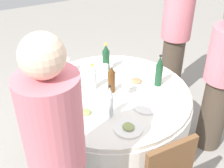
# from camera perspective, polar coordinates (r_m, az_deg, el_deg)

# --- Properties ---
(ground_plane) EXTENTS (10.00, 10.00, 0.00)m
(ground_plane) POSITION_cam_1_polar(r_m,az_deg,el_deg) (3.09, 0.00, -12.92)
(ground_plane) COLOR gray
(dining_table) EXTENTS (1.44, 1.44, 0.74)m
(dining_table) POSITION_cam_1_polar(r_m,az_deg,el_deg) (2.69, 0.00, -4.14)
(dining_table) COLOR white
(dining_table) RESTS_ON ground_plane
(bottle_clear_far) EXTENTS (0.06, 0.06, 0.29)m
(bottle_clear_far) POSITION_cam_1_polar(r_m,az_deg,el_deg) (2.26, -0.46, -3.56)
(bottle_clear_far) COLOR silver
(bottle_clear_far) RESTS_ON dining_table
(bottle_dark_green_right) EXTENTS (0.07, 0.07, 0.31)m
(bottle_dark_green_right) POSITION_cam_1_polar(r_m,az_deg,el_deg) (2.66, 9.24, 2.44)
(bottle_dark_green_right) COLOR #194728
(bottle_dark_green_right) RESTS_ON dining_table
(bottle_dark_green_west) EXTENTS (0.07, 0.07, 0.28)m
(bottle_dark_green_west) POSITION_cam_1_polar(r_m,az_deg,el_deg) (2.31, -10.90, -3.41)
(bottle_dark_green_west) COLOR #194728
(bottle_dark_green_west) RESTS_ON dining_table
(bottle_brown_left) EXTENTS (0.06, 0.06, 0.27)m
(bottle_brown_left) POSITION_cam_1_polar(r_m,az_deg,el_deg) (2.54, -0.17, 0.84)
(bottle_brown_left) COLOR #593314
(bottle_brown_left) RESTS_ON dining_table
(bottle_clear_inner) EXTENTS (0.07, 0.07, 0.29)m
(bottle_clear_inner) POSITION_cam_1_polar(r_m,az_deg,el_deg) (2.48, -10.07, -0.32)
(bottle_clear_inner) COLOR silver
(bottle_clear_inner) RESTS_ON dining_table
(bottle_dark_green_front) EXTENTS (0.07, 0.07, 0.29)m
(bottle_dark_green_front) POSITION_cam_1_polar(r_m,az_deg,el_deg) (2.86, -1.19, 5.10)
(bottle_dark_green_front) COLOR #194728
(bottle_dark_green_front) RESTS_ON dining_table
(bottle_clear_east) EXTENTS (0.07, 0.07, 0.25)m
(bottle_clear_east) POSITION_cam_1_polar(r_m,az_deg,el_deg) (2.60, -3.78, 1.32)
(bottle_clear_east) COLOR silver
(bottle_clear_east) RESTS_ON dining_table
(wine_glass_left) EXTENTS (0.07, 0.07, 0.15)m
(wine_glass_left) POSITION_cam_1_polar(r_m,az_deg,el_deg) (2.25, -11.74, -5.57)
(wine_glass_left) COLOR white
(wine_glass_left) RESTS_ON dining_table
(wine_glass_inner) EXTENTS (0.06, 0.06, 0.14)m
(wine_glass_inner) POSITION_cam_1_polar(r_m,az_deg,el_deg) (2.75, -1.34, 2.99)
(wine_glass_inner) COLOR white
(wine_glass_inner) RESTS_ON dining_table
(wine_glass_front) EXTENTS (0.06, 0.06, 0.15)m
(wine_glass_front) POSITION_cam_1_polar(r_m,az_deg,el_deg) (2.51, 2.79, -0.21)
(wine_glass_front) COLOR white
(wine_glass_front) RESTS_ON dining_table
(wine_glass_east) EXTENTS (0.07, 0.07, 0.16)m
(wine_glass_east) POSITION_cam_1_polar(r_m,az_deg,el_deg) (2.86, -8.99, 4.18)
(wine_glass_east) COLOR white
(wine_glass_east) RESTS_ON dining_table
(plate_rear) EXTENTS (0.23, 0.23, 0.02)m
(plate_rear) POSITION_cam_1_polar(r_m,az_deg,el_deg) (2.44, 6.76, -4.28)
(plate_rear) COLOR white
(plate_rear) RESTS_ON dining_table
(plate_south) EXTENTS (0.21, 0.21, 0.04)m
(plate_south) POSITION_cam_1_polar(r_m,az_deg,el_deg) (2.35, -5.13, -5.76)
(plate_south) COLOR white
(plate_south) RESTS_ON dining_table
(plate_north) EXTENTS (0.24, 0.24, 0.04)m
(plate_north) POSITION_cam_1_polar(r_m,az_deg,el_deg) (2.73, 4.81, 0.41)
(plate_north) COLOR white
(plate_north) RESTS_ON dining_table
(plate_near) EXTENTS (0.22, 0.22, 0.04)m
(plate_near) POSITION_cam_1_polar(r_m,az_deg,el_deg) (2.21, 3.24, -8.64)
(plate_near) COLOR white
(plate_near) RESTS_ON dining_table
(fork_right) EXTENTS (0.18, 0.05, 0.00)m
(fork_right) POSITION_cam_1_polar(r_m,az_deg,el_deg) (2.82, -10.95, 0.81)
(fork_right) COLOR silver
(fork_right) RESTS_ON dining_table
(fork_west) EXTENTS (0.12, 0.15, 0.00)m
(fork_west) POSITION_cam_1_polar(r_m,az_deg,el_deg) (2.60, 12.51, -2.41)
(fork_west) COLOR silver
(fork_west) RESTS_ON dining_table
(knife_left) EXTENTS (0.18, 0.02, 0.00)m
(knife_left) POSITION_cam_1_polar(r_m,az_deg,el_deg) (2.63, -12.68, -2.07)
(knife_left) COLOR silver
(knife_left) RESTS_ON dining_table
(person_far) EXTENTS (0.34, 0.34, 1.72)m
(person_far) POSITION_cam_1_polar(r_m,az_deg,el_deg) (1.80, -10.63, -14.59)
(person_far) COLOR #26262B
(person_far) RESTS_ON ground_plane
(person_right) EXTENTS (0.34, 0.34, 1.65)m
(person_right) POSITION_cam_1_polar(r_m,az_deg,el_deg) (3.50, 12.44, 9.66)
(person_right) COLOR #4C3F33
(person_right) RESTS_ON ground_plane
(person_west) EXTENTS (0.34, 0.34, 1.53)m
(person_west) POSITION_cam_1_polar(r_m,az_deg,el_deg) (2.85, 20.78, 0.81)
(person_west) COLOR #4C3F33
(person_west) RESTS_ON ground_plane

